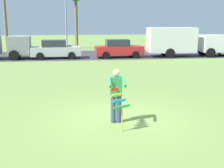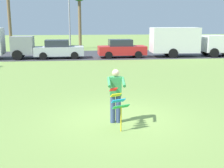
# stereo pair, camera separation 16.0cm
# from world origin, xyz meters

# --- Properties ---
(ground_plane) EXTENTS (120.00, 120.00, 0.00)m
(ground_plane) POSITION_xyz_m (0.00, 0.00, 0.00)
(ground_plane) COLOR olive
(road_strip) EXTENTS (120.00, 8.00, 0.01)m
(road_strip) POSITION_xyz_m (0.00, 18.86, 0.01)
(road_strip) COLOR #38383D
(road_strip) RESTS_ON ground
(person_kite_flyer) EXTENTS (0.55, 0.67, 1.73)m
(person_kite_flyer) POSITION_xyz_m (-0.16, -0.34, 0.95)
(person_kite_flyer) COLOR #384772
(person_kite_flyer) RESTS_ON ground
(kite_held) EXTENTS (0.56, 0.72, 1.23)m
(kite_held) POSITION_xyz_m (-0.16, -0.97, 0.85)
(kite_held) COLOR red
(kite_held) RESTS_ON ground
(parked_car_silver) EXTENTS (4.25, 1.93, 1.60)m
(parked_car_silver) POSITION_xyz_m (-3.01, 16.46, 0.77)
(parked_car_silver) COLOR silver
(parked_car_silver) RESTS_ON ground
(parked_car_red) EXTENTS (4.25, 1.94, 1.60)m
(parked_car_red) POSITION_xyz_m (2.50, 16.46, 0.77)
(parked_car_red) COLOR red
(parked_car_red) RESTS_ON ground
(parked_truck_white_box) EXTENTS (6.76, 2.27, 2.62)m
(parked_truck_white_box) POSITION_xyz_m (8.13, 16.46, 1.41)
(parked_truck_white_box) COLOR silver
(parked_truck_white_box) RESTS_ON ground
(streetlight_pole) EXTENTS (0.24, 1.65, 7.00)m
(streetlight_pole) POSITION_xyz_m (-2.20, 23.89, 4.00)
(streetlight_pole) COLOR #9E9EA3
(streetlight_pole) RESTS_ON ground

